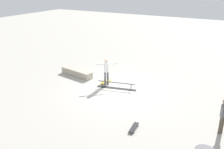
{
  "coord_description": "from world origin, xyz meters",
  "views": [
    {
      "loc": [
        -5.78,
        10.97,
        5.68
      ],
      "look_at": [
        0.24,
        0.27,
        1.0
      ],
      "focal_mm": 39.79,
      "sensor_mm": 36.0,
      "label": 1
    }
  ],
  "objects": [
    {
      "name": "skateboard_main",
      "position": [
        1.16,
        -0.61,
        0.07
      ],
      "size": [
        0.39,
        0.82,
        0.09
      ],
      "rotation": [
        0.0,
        0.0,
        1.34
      ],
      "color": "yellow",
      "rests_on": "ground_plane"
    },
    {
      "name": "skater_main",
      "position": [
        0.97,
        -0.39,
        0.91
      ],
      "size": [
        1.0,
        0.89,
        1.57
      ],
      "rotation": [
        0.0,
        0.0,
        3.86
      ],
      "color": "slate",
      "rests_on": "ground_plane"
    },
    {
      "name": "loose_skateboard_black",
      "position": [
        -2.31,
        2.99,
        0.07
      ],
      "size": [
        0.32,
        0.82,
        0.09
      ],
      "rotation": [
        0.0,
        0.0,
        4.82
      ],
      "color": "black",
      "rests_on": "ground_plane"
    },
    {
      "name": "skate_ledge",
      "position": [
        3.38,
        -0.77,
        0.2
      ],
      "size": [
        2.35,
        0.88,
        0.4
      ],
      "primitive_type": "cube",
      "rotation": [
        0.0,
        0.0,
        -0.16
      ],
      "color": "#B2A893",
      "rests_on": "ground_plane"
    },
    {
      "name": "bystander_grey_shirt",
      "position": [
        -5.41,
        1.56,
        0.84
      ],
      "size": [
        0.24,
        0.33,
        1.49
      ],
      "rotation": [
        0.0,
        0.0,
        1.16
      ],
      "color": "brown",
      "rests_on": "ground_plane"
    },
    {
      "name": "ground_plane",
      "position": [
        0.0,
        0.0,
        0.0
      ],
      "size": [
        60.0,
        60.0,
        0.0
      ],
      "primitive_type": "plane",
      "color": "#ADA89E"
    },
    {
      "name": "grind_rail",
      "position": [
        0.24,
        -0.23,
        0.16
      ],
      "size": [
        2.23,
        0.77,
        0.37
      ],
      "rotation": [
        0.0,
        0.0,
        0.24
      ],
      "color": "black",
      "rests_on": "ground_plane"
    }
  ]
}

